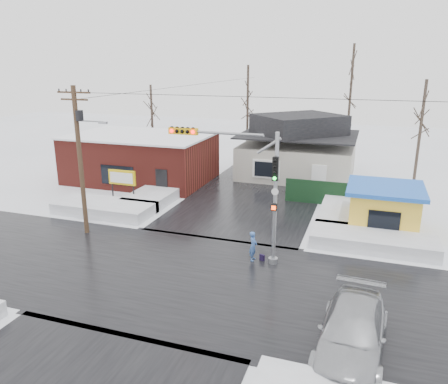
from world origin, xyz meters
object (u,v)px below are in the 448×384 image
(marquee_sign, at_px, (122,178))
(utility_pole, at_px, (80,152))
(traffic_signal, at_px, (246,178))
(kiosk, at_px, (384,208))
(pedestrian, at_px, (253,246))
(car, at_px, (352,332))

(marquee_sign, bearing_deg, utility_pole, -79.87)
(traffic_signal, distance_m, kiosk, 10.43)
(traffic_signal, relative_size, utility_pole, 0.78)
(marquee_sign, relative_size, kiosk, 0.55)
(utility_pole, height_order, marquee_sign, utility_pole)
(traffic_signal, bearing_deg, kiosk, 44.84)
(utility_pole, relative_size, kiosk, 1.96)
(utility_pole, distance_m, marquee_sign, 6.87)
(traffic_signal, distance_m, marquee_sign, 13.42)
(pedestrian, bearing_deg, car, -138.34)
(kiosk, relative_size, car, 0.80)
(marquee_sign, height_order, pedestrian, marquee_sign)
(kiosk, bearing_deg, traffic_signal, -135.16)
(traffic_signal, xyz_separation_m, car, (5.90, -6.34, -3.70))
(utility_pole, height_order, pedestrian, utility_pole)
(kiosk, bearing_deg, utility_pole, -159.56)
(utility_pole, distance_m, car, 18.17)
(kiosk, relative_size, pedestrian, 2.83)
(kiosk, bearing_deg, pedestrian, -133.33)
(traffic_signal, bearing_deg, utility_pole, 177.05)
(kiosk, distance_m, pedestrian, 9.65)
(traffic_signal, bearing_deg, pedestrian, 3.54)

